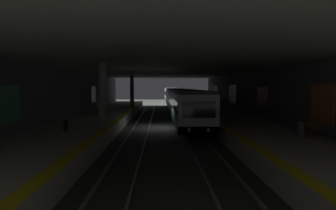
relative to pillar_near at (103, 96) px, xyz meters
name	(u,v)px	position (x,y,z in m)	size (l,w,h in m)	color
ground_plane	(164,128)	(7.54, -4.35, -3.33)	(120.00, 120.00, 0.00)	#383A38
track_left	(187,127)	(7.54, -6.55, -3.25)	(60.00, 1.53, 0.16)	gray
track_right	(141,127)	(7.54, -2.15, -3.25)	(60.00, 1.53, 0.16)	gray
platform_left	(232,122)	(7.54, -10.90, -2.80)	(60.00, 5.30, 1.06)	beige
platform_right	(96,123)	(7.54, 2.20, -2.80)	(60.00, 5.30, 1.06)	beige
wall_left	(262,99)	(7.61, -13.80, -0.52)	(60.00, 0.56, 5.60)	slate
wall_right	(65,99)	(7.54, 5.10, -0.52)	(60.00, 0.56, 5.60)	slate
ceiling_slab	(164,67)	(7.54, -4.35, 2.47)	(60.00, 19.40, 0.40)	#ADAAA3
pillar_near	(103,96)	(0.00, 0.00, 0.00)	(0.56, 0.56, 4.55)	gray
pillar_far	(132,91)	(20.47, 0.00, 0.00)	(0.56, 0.56, 4.55)	gray
metro_train	(176,98)	(28.19, -6.55, -1.30)	(58.02, 2.83, 3.49)	#B7BCC6
bench_left_near	(311,127)	(-3.28, -12.88, -1.75)	(1.70, 0.47, 0.86)	#262628
bench_left_mid	(242,109)	(10.96, -12.88, -1.75)	(1.70, 0.47, 0.86)	#262628
bench_right_near	(79,110)	(9.05, 4.18, -1.75)	(1.70, 0.47, 0.86)	#262628
bench_right_mid	(105,103)	(22.42, 4.18, -1.75)	(1.70, 0.47, 0.86)	#262628
person_waiting_near	(98,106)	(9.08, 2.33, -1.31)	(0.60, 0.24, 1.76)	#3B3B3B
person_walking_mid	(221,105)	(10.57, -10.50, -1.36)	(0.60, 0.23, 1.67)	#404040
suitcase_rolling	(66,126)	(-1.18, 2.19, -1.92)	(0.33, 0.21, 1.01)	black
backpack_on_floor	(105,112)	(11.30, 2.03, -2.08)	(0.30, 0.20, 0.40)	maroon
trash_bin	(300,129)	(-3.42, -12.15, -1.85)	(0.44, 0.44, 0.85)	#595B5E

